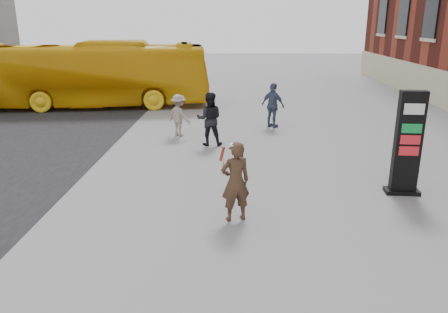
{
  "coord_description": "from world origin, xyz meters",
  "views": [
    {
      "loc": [
        -0.71,
        -8.35,
        4.19
      ],
      "look_at": [
        -1.0,
        1.37,
        1.13
      ],
      "focal_mm": 35.0,
      "sensor_mm": 36.0,
      "label": 1
    }
  ],
  "objects_px": {
    "woman": "(235,181)",
    "pedestrian_c": "(273,105)",
    "info_pylon": "(408,144)",
    "bus": "(92,74)",
    "pedestrian_a": "(209,119)",
    "pedestrian_b": "(179,115)"
  },
  "relations": [
    {
      "from": "woman",
      "to": "pedestrian_c",
      "type": "xyz_separation_m",
      "value": [
        1.47,
        8.62,
        -0.01
      ]
    },
    {
      "from": "info_pylon",
      "to": "bus",
      "type": "bearing_deg",
      "value": 139.04
    },
    {
      "from": "woman",
      "to": "bus",
      "type": "relative_size",
      "value": 0.15
    },
    {
      "from": "pedestrian_a",
      "to": "pedestrian_c",
      "type": "height_order",
      "value": "pedestrian_a"
    },
    {
      "from": "woman",
      "to": "bus",
      "type": "bearing_deg",
      "value": -80.57
    },
    {
      "from": "bus",
      "to": "pedestrian_b",
      "type": "relative_size",
      "value": 7.36
    },
    {
      "from": "info_pylon",
      "to": "bus",
      "type": "distance_m",
      "value": 15.91
    },
    {
      "from": "info_pylon",
      "to": "bus",
      "type": "relative_size",
      "value": 0.23
    },
    {
      "from": "bus",
      "to": "pedestrian_c",
      "type": "bearing_deg",
      "value": -123.17
    },
    {
      "from": "bus",
      "to": "pedestrian_b",
      "type": "xyz_separation_m",
      "value": [
        5.01,
        -5.64,
        -0.82
      ]
    },
    {
      "from": "pedestrian_a",
      "to": "woman",
      "type": "bearing_deg",
      "value": 97.04
    },
    {
      "from": "bus",
      "to": "pedestrian_b",
      "type": "height_order",
      "value": "bus"
    },
    {
      "from": "info_pylon",
      "to": "pedestrian_b",
      "type": "height_order",
      "value": "info_pylon"
    },
    {
      "from": "pedestrian_b",
      "to": "pedestrian_a",
      "type": "bearing_deg",
      "value": 172.97
    },
    {
      "from": "pedestrian_b",
      "to": "info_pylon",
      "type": "bearing_deg",
      "value": 176.75
    },
    {
      "from": "woman",
      "to": "pedestrian_b",
      "type": "relative_size",
      "value": 1.13
    },
    {
      "from": "woman",
      "to": "info_pylon",
      "type": "bearing_deg",
      "value": -178.37
    },
    {
      "from": "woman",
      "to": "pedestrian_c",
      "type": "height_order",
      "value": "pedestrian_c"
    },
    {
      "from": "pedestrian_a",
      "to": "pedestrian_c",
      "type": "bearing_deg",
      "value": -133.59
    },
    {
      "from": "pedestrian_a",
      "to": "pedestrian_b",
      "type": "height_order",
      "value": "pedestrian_a"
    },
    {
      "from": "pedestrian_a",
      "to": "pedestrian_b",
      "type": "distance_m",
      "value": 1.71
    },
    {
      "from": "info_pylon",
      "to": "pedestrian_c",
      "type": "xyz_separation_m",
      "value": [
        -2.73,
        6.98,
        -0.4
      ]
    }
  ]
}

